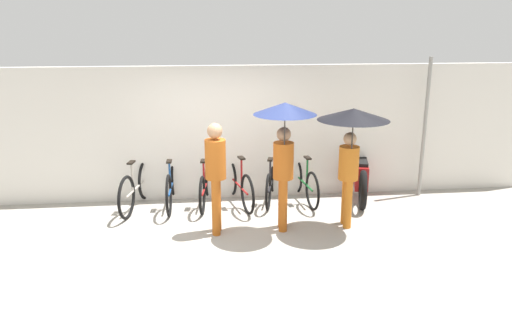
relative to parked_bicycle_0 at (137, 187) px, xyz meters
name	(u,v)px	position (x,y,z in m)	size (l,w,h in m)	color
ground_plane	(227,242)	(1.52, -1.62, -0.39)	(30.00, 30.00, 0.00)	#9E998E
back_wall	(220,133)	(1.52, 0.43, 0.85)	(12.14, 0.12, 2.47)	silver
parked_bicycle_0	(137,187)	(0.00, 0.00, 0.00)	(0.54, 1.72, 0.97)	black
parked_bicycle_1	(171,185)	(0.61, 0.08, 0.00)	(0.44, 1.78, 1.10)	black
parked_bicycle_2	(205,185)	(1.21, 0.06, -0.03)	(0.44, 1.63, 1.06)	black
parked_bicycle_3	(239,184)	(1.82, 0.02, -0.01)	(0.55, 1.73, 1.07)	black
parked_bicycle_4	(271,182)	(2.43, 0.12, -0.03)	(0.54, 1.58, 1.06)	black
parked_bicycle_5	(304,181)	(3.03, 0.06, -0.02)	(0.44, 1.66, 1.09)	black
pedestrian_leading	(216,170)	(1.38, -1.24, 0.65)	(0.32, 0.32, 1.76)	#B25619
pedestrian_center	(284,133)	(2.43, -1.30, 1.22)	(0.95, 0.95, 2.07)	#B25619
pedestrian_trailing	(352,132)	(3.48, -1.29, 1.20)	(1.10, 1.10, 1.96)	#C66B1E
motorcycle	(361,176)	(4.14, 0.13, 0.02)	(0.75, 2.02, 0.92)	black
awning_pole	(425,128)	(5.30, 0.11, 0.92)	(0.07, 0.07, 2.62)	gray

